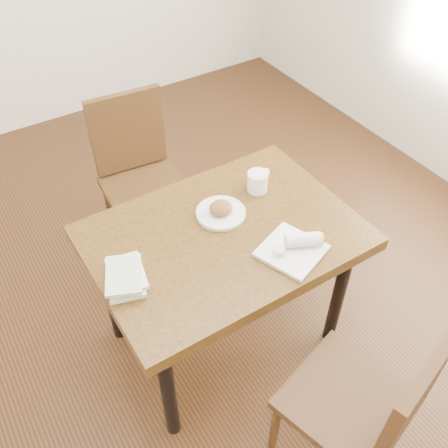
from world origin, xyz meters
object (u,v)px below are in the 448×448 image
chair_far (139,170)px  book_stack (125,276)px  coffee_mug (258,181)px  chair_near (371,405)px  plate_scone (221,211)px  plate_burrito (295,247)px  table (224,247)px

chair_far → book_stack: bearing=-116.7°
coffee_mug → book_stack: 0.75m
chair_near → coffee_mug: (0.19, 0.98, 0.25)m
plate_scone → book_stack: size_ratio=0.92×
chair_far → plate_burrito: size_ratio=3.26×
plate_burrito → book_stack: 0.67m
plate_scone → coffee_mug: size_ratio=1.60×
chair_far → book_stack: 0.97m
plate_burrito → book_stack: size_ratio=1.26×
coffee_mug → plate_burrito: (-0.10, -0.40, -0.03)m
chair_near → plate_burrito: 0.64m
table → chair_near: chair_near is taller
plate_burrito → book_stack: bearing=160.8°
chair_near → plate_scone: 0.95m
table → coffee_mug: size_ratio=8.20×
table → chair_far: (-0.03, 0.83, -0.11)m
chair_far → table: bearing=-88.2°
chair_near → coffee_mug: bearing=78.9°
chair_near → plate_burrito: (0.10, 0.59, 0.23)m
table → plate_burrito: bearing=-52.7°
coffee_mug → plate_burrito: bearing=-103.8°
plate_scone → table: bearing=-115.1°
plate_burrito → coffee_mug: bearing=76.2°
plate_scone → coffee_mug: bearing=13.7°
coffee_mug → plate_burrito: coffee_mug is taller
plate_scone → plate_burrito: bearing=-68.0°
table → book_stack: size_ratio=4.75×
chair_near → coffee_mug: size_ratio=7.07×
table → plate_scone: size_ratio=5.14×
chair_near → book_stack: size_ratio=4.10×
table → plate_scone: bearing=64.9°
coffee_mug → plate_burrito: 0.41m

